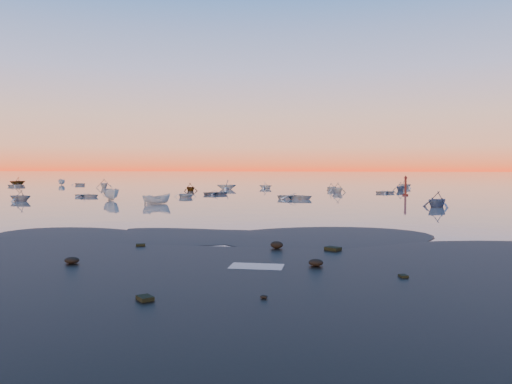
# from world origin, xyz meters

# --- Properties ---
(ground) EXTENTS (600.00, 600.00, 0.00)m
(ground) POSITION_xyz_m (0.00, 100.00, 0.00)
(ground) COLOR slate
(ground) RESTS_ON ground
(mud_lobes) EXTENTS (140.00, 6.00, 0.07)m
(mud_lobes) POSITION_xyz_m (0.00, -1.00, 0.01)
(mud_lobes) COLOR black
(mud_lobes) RESTS_ON ground
(moored_fleet) EXTENTS (124.00, 58.00, 1.20)m
(moored_fleet) POSITION_xyz_m (0.00, 53.00, 0.00)
(moored_fleet) COLOR silver
(moored_fleet) RESTS_ON ground
(boat_near_left) EXTENTS (4.65, 3.01, 1.08)m
(boat_near_left) POSITION_xyz_m (-8.02, 38.93, 0.00)
(boat_near_left) COLOR silver
(boat_near_left) RESTS_ON ground
(boat_near_center) EXTENTS (3.24, 3.61, 1.19)m
(boat_near_center) POSITION_xyz_m (-7.79, 26.56, 0.00)
(boat_near_center) COLOR silver
(boat_near_center) RESTS_ON ground
(channel_marker) EXTENTS (0.89, 0.89, 3.18)m
(channel_marker) POSITION_xyz_m (23.61, 48.88, 1.26)
(channel_marker) COLOR #3F100D
(channel_marker) RESTS_ON ground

